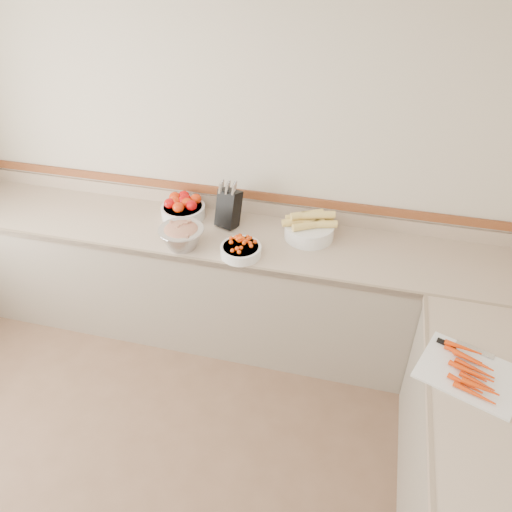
% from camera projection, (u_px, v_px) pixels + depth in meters
% --- Properties ---
extents(back_wall, '(4.00, 0.00, 4.00)m').
position_uv_depth(back_wall, '(230.00, 159.00, 3.41)').
color(back_wall, beige).
rests_on(back_wall, ground_plane).
extents(counter_back, '(4.00, 0.65, 1.08)m').
position_uv_depth(counter_back, '(221.00, 284.00, 3.66)').
color(counter_back, tan).
rests_on(counter_back, ground_plane).
extents(knife_block, '(0.19, 0.21, 0.34)m').
position_uv_depth(knife_block, '(229.00, 207.00, 3.40)').
color(knife_block, black).
rests_on(knife_block, counter_back).
extents(tomato_bowl, '(0.31, 0.31, 0.15)m').
position_uv_depth(tomato_bowl, '(183.00, 207.00, 3.53)').
color(tomato_bowl, white).
rests_on(tomato_bowl, counter_back).
extents(cherry_tomato_bowl, '(0.26, 0.26, 0.14)m').
position_uv_depth(cherry_tomato_bowl, '(241.00, 249.00, 3.17)').
color(cherry_tomato_bowl, white).
rests_on(cherry_tomato_bowl, counter_back).
extents(corn_bowl, '(0.37, 0.33, 0.20)m').
position_uv_depth(corn_bowl, '(309.00, 227.00, 3.32)').
color(corn_bowl, white).
rests_on(corn_bowl, counter_back).
extents(rhubarb_bowl, '(0.30, 0.30, 0.17)m').
position_uv_depth(rhubarb_bowl, '(182.00, 235.00, 3.22)').
color(rhubarb_bowl, '#B2B2BA').
rests_on(rhubarb_bowl, counter_back).
extents(cutting_board, '(0.55, 0.49, 0.06)m').
position_uv_depth(cutting_board, '(470.00, 371.00, 2.39)').
color(cutting_board, white).
rests_on(cutting_board, counter_right).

